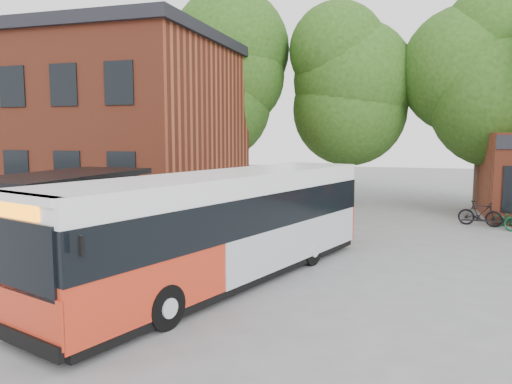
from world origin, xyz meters
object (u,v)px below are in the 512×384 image
(bicycle_1, at_px, (480,214))
(bicycle_2, at_px, (512,218))
(bus_shelter, at_px, (65,225))
(city_bus, at_px, (225,228))

(bicycle_1, height_order, bicycle_2, bicycle_1)
(bus_shelter, bearing_deg, bicycle_1, 44.33)
(bicycle_1, bearing_deg, bus_shelter, 151.06)
(bus_shelter, relative_size, bicycle_1, 3.88)
(city_bus, xyz_separation_m, bicycle_1, (7.64, 10.88, -0.91))
(city_bus, height_order, bicycle_1, city_bus)
(city_bus, bearing_deg, bus_shelter, -151.22)
(bus_shelter, xyz_separation_m, city_bus, (4.35, 0.83, 0.01))
(bus_shelter, relative_size, city_bus, 0.61)
(city_bus, relative_size, bicycle_1, 6.36)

